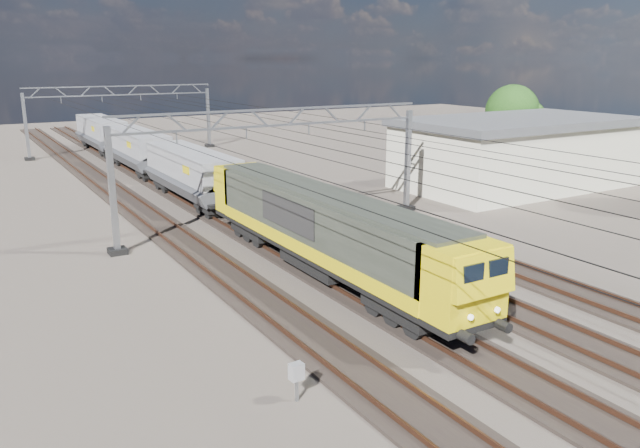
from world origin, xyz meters
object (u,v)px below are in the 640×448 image
catenary_gantry_mid (279,164)px  hopper_wagon_lead (192,171)px  hopper_wagon_mid (137,147)px  hopper_wagon_third (101,132)px  trackside_cabinet (296,373)px  tree_far (516,114)px  locomotive (323,227)px  catenary_gantry_far (123,116)px  industrial_shed (516,152)px

catenary_gantry_mid → hopper_wagon_lead: size_ratio=1.53×
hopper_wagon_mid → hopper_wagon_third: bearing=90.0°
hopper_wagon_third → trackside_cabinet: hopper_wagon_third is taller
hopper_wagon_mid → tree_far: 35.26m
locomotive → trackside_cabinet: (-6.47, -9.19, -1.40)m
catenary_gantry_far → trackside_cabinet: (-8.47, -53.42, -2.98)m
hopper_wagon_mid → hopper_wagon_third: size_ratio=1.00×
hopper_wagon_lead → tree_far: size_ratio=1.73×
hopper_wagon_mid → trackside_cabinet: (-6.46, -41.08, -1.31)m
trackside_cabinet → tree_far: 47.53m
catenary_gantry_far → hopper_wagon_lead: size_ratio=1.53×
industrial_shed → catenary_gantry_far: bearing=122.9°
catenary_gantry_mid → locomotive: (-2.00, -8.23, -1.58)m
catenary_gantry_mid → trackside_cabinet: (-8.47, -17.42, -2.98)m
locomotive → hopper_wagon_mid: bearing=90.0°
hopper_wagon_mid → hopper_wagon_third: same height
locomotive → hopper_wagon_third: 46.10m
hopper_wagon_mid → catenary_gantry_far: bearing=80.8°
catenary_gantry_mid → industrial_shed: (22.00, 2.00, -1.18)m
catenary_gantry_mid → tree_far: 31.87m
hopper_wagon_lead → industrial_shed: bearing=-17.3°
catenary_gantry_mid → hopper_wagon_lead: (-2.00, 9.46, -1.67)m
hopper_wagon_third → tree_far: 42.88m
hopper_wagon_third → industrial_shed: bearing=-56.2°
hopper_wagon_mid → hopper_wagon_third: 14.20m
trackside_cabinet → industrial_shed: 36.17m
hopper_wagon_mid → industrial_shed: (24.00, -21.66, 0.49)m
catenary_gantry_far → industrial_shed: size_ratio=1.07×
tree_far → catenary_gantry_mid: bearing=-162.1°
locomotive → industrial_shed: (24.00, 10.23, 0.40)m
catenary_gantry_far → tree_far: 40.09m
catenary_gantry_far → hopper_wagon_mid: bearing=-99.2°
catenary_gantry_mid → catenary_gantry_far: bearing=90.0°
catenary_gantry_mid → locomotive: size_ratio=0.94×
hopper_wagon_third → tree_far: bearing=-41.0°
hopper_wagon_mid → catenary_gantry_mid: bearing=-85.2°
catenary_gantry_mid → industrial_shed: size_ratio=1.07×
catenary_gantry_mid → hopper_wagon_mid: size_ratio=1.53×
catenary_gantry_mid → trackside_cabinet: size_ratio=16.31×
industrial_shed → hopper_wagon_lead: bearing=162.7°
catenary_gantry_mid → industrial_shed: bearing=5.2°
trackside_cabinet → tree_far: bearing=31.9°
locomotive → tree_far: tree_far is taller
hopper_wagon_mid → trackside_cabinet: 41.61m
hopper_wagon_lead → trackside_cabinet: size_ratio=10.65×
catenary_gantry_mid → trackside_cabinet: 19.60m
catenary_gantry_far → locomotive: (-2.00, -44.23, -1.58)m
locomotive → tree_far: bearing=29.1°
locomotive → catenary_gantry_far: bearing=87.4°
locomotive → hopper_wagon_third: size_ratio=1.62×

